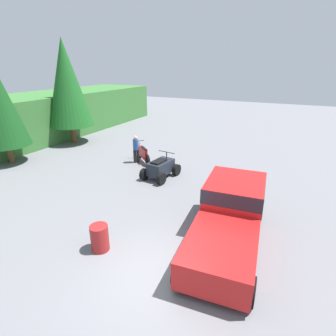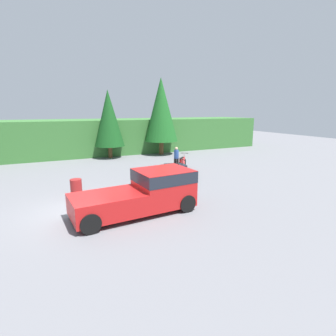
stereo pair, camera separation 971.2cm
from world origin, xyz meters
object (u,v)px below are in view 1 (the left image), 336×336
Objects in this scene: rider_person at (136,148)px; dirt_bike at (143,154)px; pickup_truck_red at (230,213)px; quad_atv at (161,168)px; steel_barrel at (100,238)px.

dirt_bike is at bearing -90.21° from rider_person.
pickup_truck_red is 5.78m from quad_atv.
quad_atv is 6.16m from steel_barrel.
steel_barrel is at bearing -163.63° from quad_atv.
steel_barrel is (-6.09, -0.92, -0.07)m from quad_atv.
pickup_truck_red is 2.39× the size of quad_atv.
pickup_truck_red is at bearing -121.05° from quad_atv.
quad_atv is at bearing 8.56° from steel_barrel.
pickup_truck_red is 6.02× the size of steel_barrel.
quad_atv is 1.32× the size of rider_person.
dirt_bike is (5.37, 6.59, -0.46)m from pickup_truck_red.
dirt_bike is 0.80× the size of quad_atv.
pickup_truck_red is 4.37m from steel_barrel.
rider_person is at bearing 49.35° from pickup_truck_red.
pickup_truck_red is 8.53m from rider_person.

